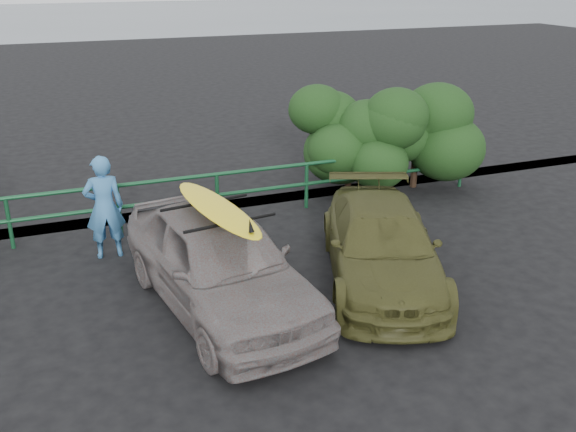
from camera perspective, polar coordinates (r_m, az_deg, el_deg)
name	(u,v)px	position (r m, az deg, el deg)	size (l,w,h in m)	color
ground	(245,357)	(9.02, -3.89, -12.36)	(80.00, 80.00, 0.00)	black
ocean	(54,19)	(67.40, -20.05, 16.12)	(200.00, 200.00, 0.00)	slate
guardrail	(169,203)	(13.16, -10.50, 1.19)	(14.00, 0.08, 1.04)	#154A29
shrub_right	(378,144)	(15.06, 8.02, 6.34)	(3.20, 2.40, 2.23)	#1B3C16
sedan	(219,261)	(9.86, -6.13, -4.04)	(1.85, 4.60, 1.57)	slate
olive_vehicle	(382,245)	(10.82, 8.32, -2.59)	(1.79, 4.40, 1.28)	#494820
man	(104,207)	(11.92, -16.02, 0.76)	(0.70, 0.46, 1.92)	#3E7FBA
roof_rack	(217,212)	(9.54, -6.32, 0.34)	(1.42, 1.00, 0.05)	black
surfboard	(217,208)	(9.52, -6.33, 0.69)	(0.56, 2.71, 0.08)	yellow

